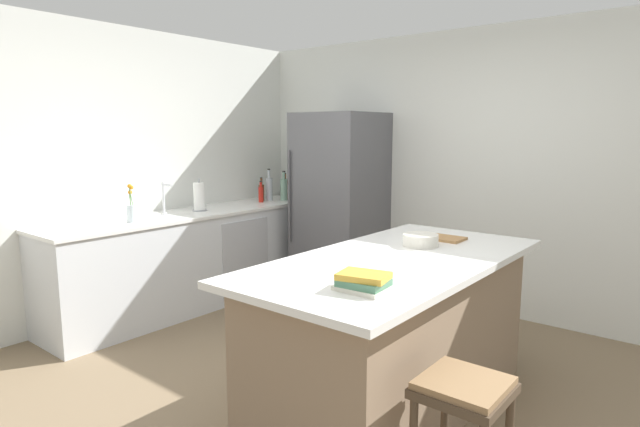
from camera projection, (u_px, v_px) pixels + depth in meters
name	position (u px, v px, depth m)	size (l,w,h in m)	color
ground_plane	(321.00, 395.00, 3.36)	(7.20, 7.20, 0.00)	#7A664C
wall_rear	(472.00, 172.00, 4.88)	(6.00, 0.10, 2.60)	silver
wall_left	(108.00, 174.00, 4.68)	(0.10, 6.00, 2.60)	silver
counter_run_left	(196.00, 258.00, 5.08)	(0.66, 2.94, 0.91)	silver
kitchen_island	(395.00, 332.00, 3.15)	(1.03, 2.10, 0.94)	#8E755B
refrigerator	(340.00, 204.00, 5.38)	(0.78, 0.77, 1.86)	#56565B
bar_stool	(463.00, 406.00, 2.21)	(0.36, 0.36, 0.64)	#473828
sink_faucet	(164.00, 198.00, 4.79)	(0.15, 0.05, 0.30)	silver
flower_vase	(131.00, 210.00, 4.41)	(0.08, 0.08, 0.33)	silver
paper_towel_roll	(199.00, 197.00, 5.05)	(0.14, 0.14, 0.31)	gray
wine_bottle	(294.00, 184.00, 5.98)	(0.07, 0.07, 0.42)	#19381E
vinegar_bottle	(285.00, 189.00, 5.94)	(0.05, 0.05, 0.30)	#994C23
gin_bottle	(284.00, 189.00, 5.82)	(0.08, 0.08, 0.33)	#8CB79E
soda_bottle	(269.00, 188.00, 5.83)	(0.08, 0.08, 0.35)	silver
syrup_bottle	(261.00, 192.00, 5.78)	(0.06, 0.06, 0.26)	#5B3319
hot_sauce_bottle	(261.00, 194.00, 5.66)	(0.05, 0.05, 0.23)	red
cookbook_stack	(364.00, 282.00, 2.43)	(0.26, 0.21, 0.08)	silver
mixing_bowl	(420.00, 240.00, 3.39)	(0.23, 0.23, 0.08)	silver
cutting_board	(442.00, 238.00, 3.60)	(0.29, 0.19, 0.02)	#9E7042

